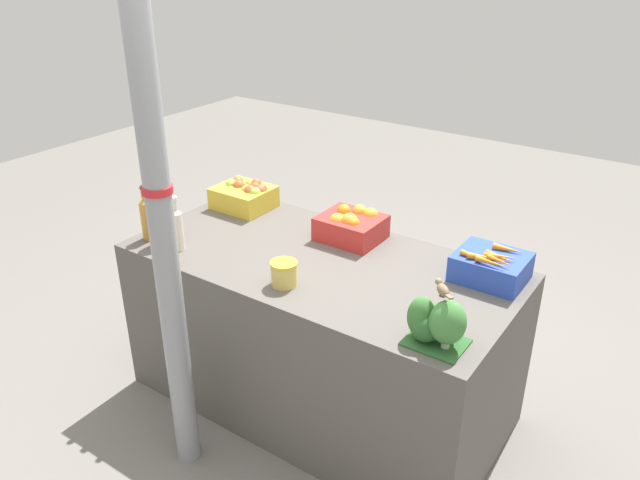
# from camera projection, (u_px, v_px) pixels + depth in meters

# --- Properties ---
(ground_plane) EXTENTS (10.00, 10.00, 0.00)m
(ground_plane) POSITION_uv_depth(u_px,v_px,m) (320.00, 398.00, 3.29)
(ground_plane) COLOR slate
(market_table) EXTENTS (1.84, 0.90, 0.83)m
(market_table) POSITION_uv_depth(u_px,v_px,m) (320.00, 333.00, 3.11)
(market_table) COLOR #56514C
(market_table) RESTS_ON ground_plane
(support_pole) EXTENTS (0.12, 0.12, 2.43)m
(support_pole) POSITION_uv_depth(u_px,v_px,m) (161.00, 218.00, 2.40)
(support_pole) COLOR gray
(support_pole) RESTS_ON ground_plane
(apple_crate) EXTENTS (0.30, 0.26, 0.15)m
(apple_crate) POSITION_uv_depth(u_px,v_px,m) (245.00, 195.00, 3.46)
(apple_crate) COLOR gold
(apple_crate) RESTS_ON market_table
(orange_crate) EXTENTS (0.30, 0.26, 0.16)m
(orange_crate) POSITION_uv_depth(u_px,v_px,m) (351.00, 225.00, 3.09)
(orange_crate) COLOR red
(orange_crate) RESTS_ON market_table
(carrot_crate) EXTENTS (0.30, 0.26, 0.15)m
(carrot_crate) POSITION_uv_depth(u_px,v_px,m) (491.00, 266.00, 2.73)
(carrot_crate) COLOR #2847B7
(carrot_crate) RESTS_ON market_table
(broccoli_pile) EXTENTS (0.23, 0.18, 0.20)m
(broccoli_pile) POSITION_uv_depth(u_px,v_px,m) (436.00, 322.00, 2.28)
(broccoli_pile) COLOR #2D602D
(broccoli_pile) RESTS_ON market_table
(juice_bottle_amber) EXTENTS (0.06, 0.06, 0.28)m
(juice_bottle_amber) POSITION_uv_depth(u_px,v_px,m) (147.00, 217.00, 3.08)
(juice_bottle_amber) COLOR gold
(juice_bottle_amber) RESTS_ON market_table
(juice_bottle_ruby) EXTENTS (0.08, 0.08, 0.27)m
(juice_bottle_ruby) POSITION_uv_depth(u_px,v_px,m) (161.00, 222.00, 3.03)
(juice_bottle_ruby) COLOR #B2333D
(juice_bottle_ruby) RESTS_ON market_table
(juice_bottle_cloudy) EXTENTS (0.06, 0.06, 0.27)m
(juice_bottle_cloudy) POSITION_uv_depth(u_px,v_px,m) (177.00, 228.00, 2.97)
(juice_bottle_cloudy) COLOR beige
(juice_bottle_cloudy) RESTS_ON market_table
(pickle_jar) EXTENTS (0.12, 0.12, 0.11)m
(pickle_jar) POSITION_uv_depth(u_px,v_px,m) (284.00, 273.00, 2.69)
(pickle_jar) COLOR #DBBC56
(pickle_jar) RESTS_ON market_table
(sparrow_bird) EXTENTS (0.11, 0.10, 0.05)m
(sparrow_bird) POSITION_uv_depth(u_px,v_px,m) (442.00, 289.00, 2.23)
(sparrow_bird) COLOR #4C3D2D
(sparrow_bird) RESTS_ON broccoli_pile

